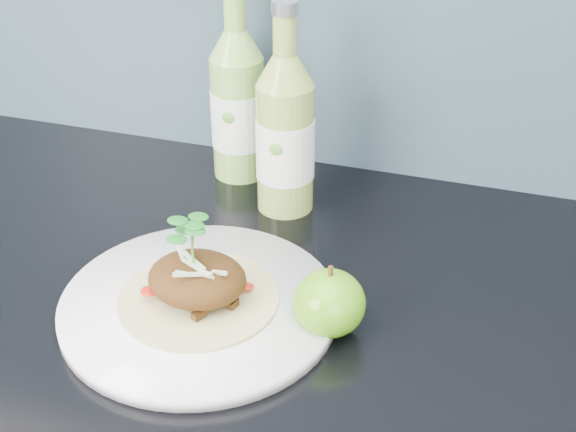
{
  "coord_description": "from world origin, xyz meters",
  "views": [
    {
      "loc": [
        0.28,
        1.0,
        1.44
      ],
      "look_at": [
        0.07,
        1.67,
        1.0
      ],
      "focal_mm": 50.0,
      "sensor_mm": 36.0,
      "label": 1
    }
  ],
  "objects_px": {
    "cider_bottle_right": "(285,135)",
    "cider_bottle_left": "(238,105)",
    "dinner_plate": "(199,306)",
    "green_apple": "(329,303)"
  },
  "relations": [
    {
      "from": "dinner_plate",
      "to": "green_apple",
      "type": "xyz_separation_m",
      "value": [
        0.14,
        0.01,
        0.03
      ]
    },
    {
      "from": "green_apple",
      "to": "cider_bottle_left",
      "type": "relative_size",
      "value": 0.36
    },
    {
      "from": "cider_bottle_right",
      "to": "green_apple",
      "type": "bearing_deg",
      "value": -37.8
    },
    {
      "from": "dinner_plate",
      "to": "green_apple",
      "type": "height_order",
      "value": "green_apple"
    },
    {
      "from": "green_apple",
      "to": "cider_bottle_left",
      "type": "bearing_deg",
      "value": 125.37
    },
    {
      "from": "dinner_plate",
      "to": "cider_bottle_right",
      "type": "relative_size",
      "value": 1.39
    },
    {
      "from": "green_apple",
      "to": "cider_bottle_right",
      "type": "height_order",
      "value": "cider_bottle_right"
    },
    {
      "from": "cider_bottle_left",
      "to": "cider_bottle_right",
      "type": "distance_m",
      "value": 0.11
    },
    {
      "from": "dinner_plate",
      "to": "cider_bottle_right",
      "type": "distance_m",
      "value": 0.26
    },
    {
      "from": "cider_bottle_right",
      "to": "cider_bottle_left",
      "type": "bearing_deg",
      "value": 166.79
    }
  ]
}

